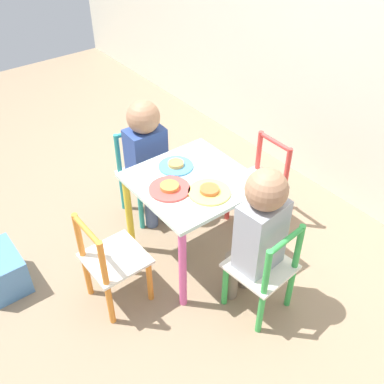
{
  "coord_description": "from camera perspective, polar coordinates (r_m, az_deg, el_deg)",
  "views": [
    {
      "loc": [
        1.33,
        -1.02,
        1.75
      ],
      "look_at": [
        0.0,
        0.0,
        0.42
      ],
      "focal_mm": 42.0,
      "sensor_mm": 36.0,
      "label": 1
    }
  ],
  "objects": [
    {
      "name": "storage_bin",
      "position": [
        2.4,
        -22.97,
        -9.13
      ],
      "size": [
        0.27,
        0.18,
        0.2
      ],
      "color": "#4C7FB7",
      "rests_on": "ground_plane"
    },
    {
      "name": "child_right",
      "position": [
        1.91,
        8.44,
        -4.59
      ],
      "size": [
        0.23,
        0.21,
        0.77
      ],
      "rotation": [
        0.0,
        0.0,
        -1.47
      ],
      "color": "#7A6B5B",
      "rests_on": "ground_plane"
    },
    {
      "name": "chair_red",
      "position": [
        2.5,
        8.55,
        0.87
      ],
      "size": [
        0.26,
        0.26,
        0.51
      ],
      "rotation": [
        0.0,
        0.0,
        -0.01
      ],
      "color": "silver",
      "rests_on": "ground_plane"
    },
    {
      "name": "ground_plane",
      "position": [
        2.42,
        0.0,
        -7.86
      ],
      "size": [
        6.0,
        6.0,
        0.0
      ],
      "primitive_type": "plane",
      "color": "#8C755B"
    },
    {
      "name": "chair_orange",
      "position": [
        2.08,
        -10.25,
        -8.81
      ],
      "size": [
        0.26,
        0.26,
        0.51
      ],
      "rotation": [
        0.0,
        0.0,
        -3.13
      ],
      "color": "silver",
      "rests_on": "ground_plane"
    },
    {
      "name": "plate_right",
      "position": [
        2.01,
        2.23,
        0.07
      ],
      "size": [
        0.19,
        0.19,
        0.03
      ],
      "color": "#EADB66",
      "rests_on": "kids_table"
    },
    {
      "name": "kids_table",
      "position": [
        2.15,
        0.0,
        -0.27
      ],
      "size": [
        0.52,
        0.52,
        0.5
      ],
      "color": "silver",
      "rests_on": "ground_plane"
    },
    {
      "name": "plate_left",
      "position": [
        2.17,
        -2.06,
        3.39
      ],
      "size": [
        0.17,
        0.17,
        0.03
      ],
      "color": "#4C9EE0",
      "rests_on": "kids_table"
    },
    {
      "name": "child_left",
      "position": [
        2.41,
        -5.7,
        5.22
      ],
      "size": [
        0.22,
        0.2,
        0.72
      ],
      "rotation": [
        0.0,
        0.0,
        1.54
      ],
      "color": "#4C608E",
      "rests_on": "ground_plane"
    },
    {
      "name": "chair_teal",
      "position": [
        2.56,
        -6.13,
        2.18
      ],
      "size": [
        0.27,
        0.27,
        0.51
      ],
      "rotation": [
        0.0,
        0.0,
        1.54
      ],
      "color": "silver",
      "rests_on": "ground_plane"
    },
    {
      "name": "plate_front",
      "position": [
        2.03,
        -2.86,
        0.48
      ],
      "size": [
        0.19,
        0.19,
        0.03
      ],
      "color": "#E54C47",
      "rests_on": "kids_table"
    },
    {
      "name": "chair_green",
      "position": [
        2.04,
        9.16,
        -9.87
      ],
      "size": [
        0.28,
        0.28,
        0.51
      ],
      "rotation": [
        0.0,
        0.0,
        -1.47
      ],
      "color": "silver",
      "rests_on": "ground_plane"
    }
  ]
}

